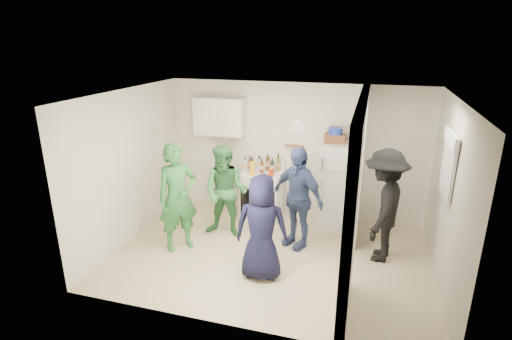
{
  "coord_description": "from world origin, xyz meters",
  "views": [
    {
      "loc": [
        1.32,
        -5.37,
        3.27
      ],
      "look_at": [
        -0.37,
        0.4,
        1.25
      ],
      "focal_mm": 28.0,
      "sensor_mm": 36.0,
      "label": 1
    }
  ],
  "objects_px": {
    "person_navy": "(262,228)",
    "person_nook": "(384,206)",
    "blue_bowl": "(336,131)",
    "person_denim": "(297,198)",
    "wicker_basket": "(335,138)",
    "stove": "(262,194)",
    "person_green_left": "(178,198)",
    "fridge": "(338,186)",
    "person_green_center": "(226,192)",
    "yellow_cup_stack_top": "(354,139)"
  },
  "relations": [
    {
      "from": "person_green_left",
      "to": "person_green_center",
      "type": "distance_m",
      "value": 0.84
    },
    {
      "from": "fridge",
      "to": "person_green_center",
      "type": "relative_size",
      "value": 0.97
    },
    {
      "from": "blue_bowl",
      "to": "person_green_center",
      "type": "height_order",
      "value": "blue_bowl"
    },
    {
      "from": "fridge",
      "to": "yellow_cup_stack_top",
      "type": "distance_m",
      "value": 0.93
    },
    {
      "from": "yellow_cup_stack_top",
      "to": "person_nook",
      "type": "relative_size",
      "value": 0.14
    },
    {
      "from": "stove",
      "to": "blue_bowl",
      "type": "bearing_deg",
      "value": 0.89
    },
    {
      "from": "person_green_left",
      "to": "person_denim",
      "type": "height_order",
      "value": "person_green_left"
    },
    {
      "from": "person_denim",
      "to": "yellow_cup_stack_top",
      "type": "bearing_deg",
      "value": 76.26
    },
    {
      "from": "stove",
      "to": "person_denim",
      "type": "distance_m",
      "value": 1.31
    },
    {
      "from": "fridge",
      "to": "person_green_left",
      "type": "height_order",
      "value": "person_green_left"
    },
    {
      "from": "fridge",
      "to": "person_navy",
      "type": "bearing_deg",
      "value": -113.81
    },
    {
      "from": "wicker_basket",
      "to": "stove",
      "type": "bearing_deg",
      "value": -179.11
    },
    {
      "from": "fridge",
      "to": "person_navy",
      "type": "distance_m",
      "value": 2.11
    },
    {
      "from": "blue_bowl",
      "to": "fridge",
      "type": "bearing_deg",
      "value": -26.57
    },
    {
      "from": "fridge",
      "to": "person_green_left",
      "type": "distance_m",
      "value": 2.78
    },
    {
      "from": "blue_bowl",
      "to": "person_denim",
      "type": "xyz_separation_m",
      "value": [
        -0.45,
        -0.94,
        -0.91
      ]
    },
    {
      "from": "person_nook",
      "to": "yellow_cup_stack_top",
      "type": "bearing_deg",
      "value": -137.5
    },
    {
      "from": "wicker_basket",
      "to": "yellow_cup_stack_top",
      "type": "bearing_deg",
      "value": -25.11
    },
    {
      "from": "person_navy",
      "to": "person_green_left",
      "type": "bearing_deg",
      "value": -21.71
    },
    {
      "from": "stove",
      "to": "person_navy",
      "type": "relative_size",
      "value": 0.58
    },
    {
      "from": "blue_bowl",
      "to": "person_denim",
      "type": "relative_size",
      "value": 0.14
    },
    {
      "from": "stove",
      "to": "person_navy",
      "type": "height_order",
      "value": "person_navy"
    },
    {
      "from": "person_navy",
      "to": "person_nook",
      "type": "relative_size",
      "value": 0.88
    },
    {
      "from": "stove",
      "to": "person_denim",
      "type": "height_order",
      "value": "person_denim"
    },
    {
      "from": "yellow_cup_stack_top",
      "to": "person_nook",
      "type": "distance_m",
      "value": 1.27
    },
    {
      "from": "blue_bowl",
      "to": "person_nook",
      "type": "relative_size",
      "value": 0.14
    },
    {
      "from": "wicker_basket",
      "to": "person_green_left",
      "type": "relative_size",
      "value": 0.2
    },
    {
      "from": "yellow_cup_stack_top",
      "to": "person_denim",
      "type": "relative_size",
      "value": 0.15
    },
    {
      "from": "person_green_center",
      "to": "yellow_cup_stack_top",
      "type": "bearing_deg",
      "value": 20.52
    },
    {
      "from": "person_navy",
      "to": "person_nook",
      "type": "bearing_deg",
      "value": -154.04
    },
    {
      "from": "stove",
      "to": "person_denim",
      "type": "xyz_separation_m",
      "value": [
        0.84,
        -0.92,
        0.39
      ]
    },
    {
      "from": "person_green_left",
      "to": "person_nook",
      "type": "height_order",
      "value": "person_nook"
    },
    {
      "from": "person_navy",
      "to": "person_nook",
      "type": "distance_m",
      "value": 1.89
    },
    {
      "from": "stove",
      "to": "yellow_cup_stack_top",
      "type": "xyz_separation_m",
      "value": [
        1.61,
        -0.13,
        1.22
      ]
    },
    {
      "from": "person_denim",
      "to": "person_green_center",
      "type": "bearing_deg",
      "value": -149.9
    },
    {
      "from": "fridge",
      "to": "wicker_basket",
      "type": "xyz_separation_m",
      "value": [
        -0.1,
        0.05,
        0.84
      ]
    },
    {
      "from": "blue_bowl",
      "to": "person_nook",
      "type": "distance_m",
      "value": 1.57
    },
    {
      "from": "person_green_center",
      "to": "person_navy",
      "type": "xyz_separation_m",
      "value": [
        0.92,
        -1.05,
        -0.03
      ]
    },
    {
      "from": "person_navy",
      "to": "person_denim",
      "type": "bearing_deg",
      "value": -111.81
    },
    {
      "from": "blue_bowl",
      "to": "person_denim",
      "type": "height_order",
      "value": "blue_bowl"
    },
    {
      "from": "person_green_left",
      "to": "person_navy",
      "type": "distance_m",
      "value": 1.55
    },
    {
      "from": "person_denim",
      "to": "person_nook",
      "type": "distance_m",
      "value": 1.31
    },
    {
      "from": "fridge",
      "to": "blue_bowl",
      "type": "xyz_separation_m",
      "value": [
        -0.1,
        0.05,
        0.97
      ]
    },
    {
      "from": "person_nook",
      "to": "person_navy",
      "type": "bearing_deg",
      "value": -48.54
    },
    {
      "from": "yellow_cup_stack_top",
      "to": "person_denim",
      "type": "height_order",
      "value": "yellow_cup_stack_top"
    },
    {
      "from": "fridge",
      "to": "wicker_basket",
      "type": "bearing_deg",
      "value": 153.43
    },
    {
      "from": "blue_bowl",
      "to": "person_navy",
      "type": "height_order",
      "value": "blue_bowl"
    },
    {
      "from": "fridge",
      "to": "blue_bowl",
      "type": "distance_m",
      "value": 0.98
    },
    {
      "from": "blue_bowl",
      "to": "person_green_left",
      "type": "distance_m",
      "value": 2.86
    },
    {
      "from": "fridge",
      "to": "wicker_basket",
      "type": "distance_m",
      "value": 0.85
    }
  ]
}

